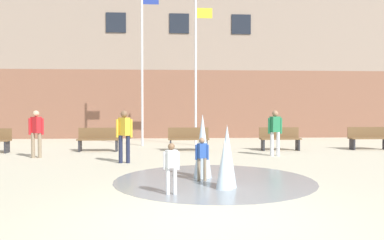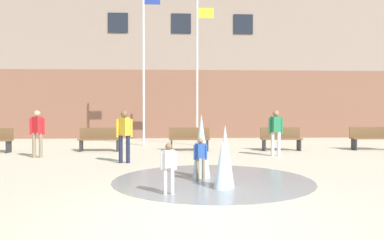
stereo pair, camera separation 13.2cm
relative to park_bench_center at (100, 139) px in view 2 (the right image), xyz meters
name	(u,v)px [view 2 (the right image)]	position (x,y,z in m)	size (l,w,h in m)	color
ground_plane	(203,220)	(3.30, -9.24, -0.48)	(100.00, 100.00, 0.00)	#BCB299
library_building	(180,68)	(3.30, 9.40, 3.80)	(36.00, 6.05, 8.55)	brown
splash_fountain	(213,158)	(3.74, -6.39, 0.05)	(4.59, 4.59, 1.52)	gray
park_bench_center	(100,139)	(0.00, 0.00, 0.00)	(1.60, 0.44, 0.91)	#28282D
park_bench_under_right_flagpole	(189,139)	(3.49, -0.03, 0.00)	(1.60, 0.44, 0.91)	#28282D
park_bench_near_trashcan	(281,138)	(7.12, -0.08, 0.00)	(1.60, 0.44, 0.91)	#28282D
park_bench_far_right	(370,138)	(10.79, -0.01, 0.00)	(1.60, 0.44, 0.91)	#28282D
adult_in_red	(37,130)	(-1.72, -1.85, 0.45)	(0.50, 0.36, 1.59)	#89755B
child_with_pink_shirt	(169,164)	(2.78, -7.57, 0.10)	(0.31, 0.21, 0.99)	silver
child_in_fountain	(200,156)	(3.48, -6.23, 0.10)	(0.31, 0.22, 0.99)	#89755B
teen_by_trashcan	(276,129)	(6.42, -1.84, 0.45)	(0.50, 0.32, 1.59)	silver
adult_watching	(124,132)	(1.38, -3.27, 0.45)	(0.50, 0.38, 1.59)	#1E233D
flagpole_left	(144,60)	(1.56, 2.20, 3.34)	(0.80, 0.10, 7.16)	silver
flagpole_right	(198,67)	(3.96, 2.20, 3.04)	(0.80, 0.10, 6.58)	silver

